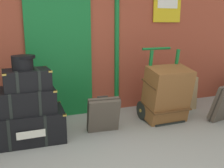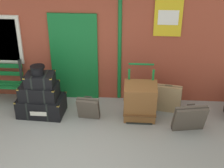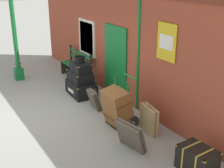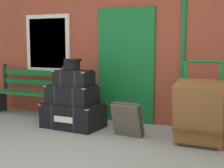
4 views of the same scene
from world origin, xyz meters
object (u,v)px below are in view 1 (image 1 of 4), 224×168
steamer_trunk_top (27,79)px  suitcase_beige (181,93)px  steamer_trunk_base (27,125)px  large_brown_trunk (167,94)px  steamer_trunk_middle (25,100)px  porters_trolley (160,103)px  round_hatbox (23,62)px  suitcase_cream (103,115)px

steamer_trunk_top → suitcase_beige: 2.86m
steamer_trunk_top → suitcase_beige: size_ratio=0.94×
steamer_trunk_base → large_brown_trunk: 2.21m
steamer_trunk_middle → porters_trolley: size_ratio=0.68×
round_hatbox → porters_trolley: bearing=1.7°
steamer_trunk_top → suitcase_beige: steamer_trunk_top is taller
steamer_trunk_base → steamer_trunk_middle: (-0.01, -0.01, 0.37)m
round_hatbox → suitcase_cream: round_hatbox is taller
steamer_trunk_middle → steamer_trunk_base: bearing=25.9°
steamer_trunk_middle → large_brown_trunk: large_brown_trunk is taller
steamer_trunk_top → suitcase_cream: steamer_trunk_top is taller
porters_trolley → suitcase_beige: bearing=24.7°
steamer_trunk_base → suitcase_beige: size_ratio=1.57×
large_brown_trunk → suitcase_cream: (-1.11, -0.02, -0.20)m
steamer_trunk_middle → suitcase_beige: (2.83, 0.34, -0.27)m
round_hatbox → suitcase_beige: bearing=7.2°
steamer_trunk_base → round_hatbox: (0.00, -0.02, 0.90)m
porters_trolley → large_brown_trunk: (-0.00, -0.17, 0.20)m
steamer_trunk_base → round_hatbox: size_ratio=3.41×
large_brown_trunk → suitcase_cream: size_ratio=1.70×
steamer_trunk_base → suitcase_cream: size_ratio=1.88×
round_hatbox → suitcase_cream: (1.08, -0.13, -0.84)m
steamer_trunk_base → large_brown_trunk: bearing=-3.4°
round_hatbox → suitcase_cream: 1.37m
round_hatbox → suitcase_beige: 2.95m
steamer_trunk_base → suitcase_beige: bearing=6.7°
steamer_trunk_base → round_hatbox: round_hatbox is taller
large_brown_trunk → suitcase_beige: bearing=36.2°
steamer_trunk_middle → large_brown_trunk: (2.20, -0.12, -0.11)m
porters_trolley → suitcase_beige: (0.63, 0.29, 0.04)m
large_brown_trunk → steamer_trunk_middle: bearing=176.8°
steamer_trunk_base → round_hatbox: 0.90m
steamer_trunk_middle → suitcase_beige: bearing=6.8°
large_brown_trunk → suitcase_cream: large_brown_trunk is taller
suitcase_cream → steamer_trunk_base: bearing=172.1°
steamer_trunk_middle → porters_trolley: (2.20, 0.05, -0.31)m
round_hatbox → porters_trolley: 2.35m
round_hatbox → steamer_trunk_middle: bearing=127.3°
steamer_trunk_base → suitcase_beige: suitcase_beige is taller
steamer_trunk_middle → porters_trolley: 2.22m
suitcase_beige → steamer_trunk_middle: bearing=-173.2°
large_brown_trunk → steamer_trunk_top: bearing=177.1°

